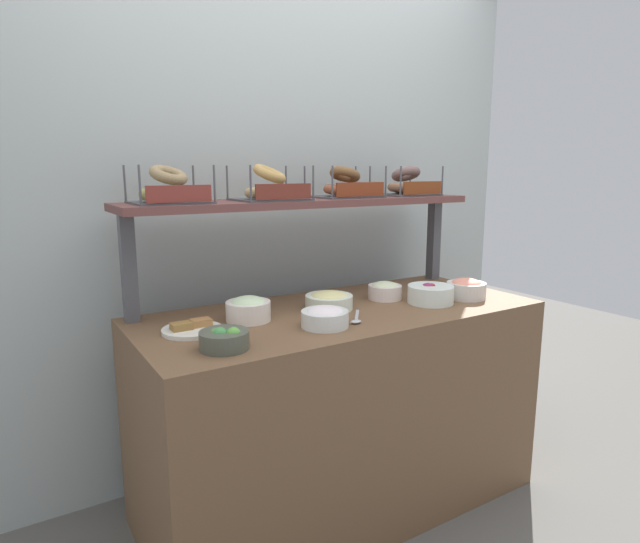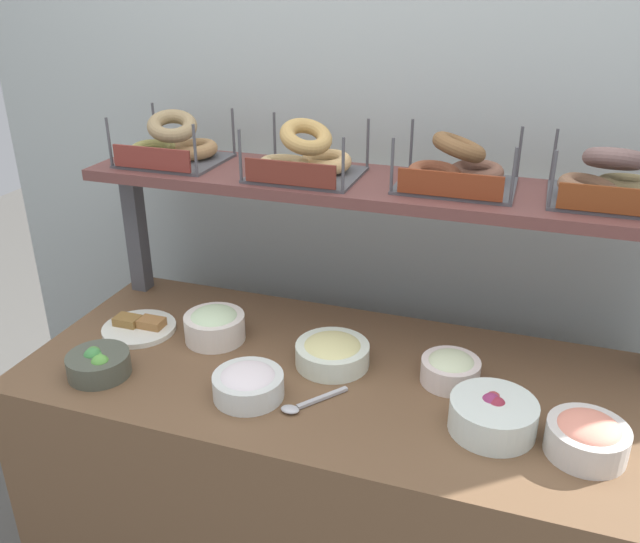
% 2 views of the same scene
% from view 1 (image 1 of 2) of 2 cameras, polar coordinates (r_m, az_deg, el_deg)
% --- Properties ---
extents(ground_plane, '(8.00, 8.00, 0.00)m').
position_cam_1_polar(ground_plane, '(2.50, 2.12, -23.26)').
color(ground_plane, '#595651').
extents(back_wall, '(2.83, 0.06, 2.40)m').
position_cam_1_polar(back_wall, '(2.55, -4.64, 6.25)').
color(back_wall, '#A9B3B1').
rests_on(back_wall, ground_plane).
extents(deli_counter, '(1.63, 0.70, 0.85)m').
position_cam_1_polar(deli_counter, '(2.29, 2.20, -14.43)').
color(deli_counter, brown).
rests_on(deli_counter, ground_plane).
extents(shelf_riser_left, '(0.05, 0.05, 0.40)m').
position_cam_1_polar(shelf_riser_left, '(2.06, -19.81, 0.31)').
color(shelf_riser_left, '#4C4C51').
rests_on(shelf_riser_left, deli_counter).
extents(shelf_riser_right, '(0.05, 0.05, 0.40)m').
position_cam_1_polar(shelf_riser_right, '(2.78, 12.09, 3.31)').
color(shelf_riser_right, '#4C4C51').
rests_on(shelf_riser_right, deli_counter).
extents(upper_shelf, '(1.59, 0.32, 0.03)m').
position_cam_1_polar(upper_shelf, '(2.31, -1.44, 7.40)').
color(upper_shelf, brown).
rests_on(upper_shelf, shelf_riser_left).
extents(bowl_cream_cheese, '(0.17, 0.17, 0.07)m').
position_cam_1_polar(bowl_cream_cheese, '(1.91, 0.53, -4.87)').
color(bowl_cream_cheese, silver).
rests_on(bowl_cream_cheese, deli_counter).
extents(bowl_potato_salad, '(0.15, 0.15, 0.08)m').
position_cam_1_polar(bowl_potato_salad, '(2.33, 6.96, -2.01)').
color(bowl_potato_salad, white).
rests_on(bowl_potato_salad, deli_counter).
extents(bowl_lox_spread, '(0.17, 0.17, 0.09)m').
position_cam_1_polar(bowl_lox_spread, '(2.41, 15.39, -1.75)').
color(bowl_lox_spread, silver).
rests_on(bowl_lox_spread, deli_counter).
extents(bowl_scallion_spread, '(0.17, 0.17, 0.09)m').
position_cam_1_polar(bowl_scallion_spread, '(2.00, -7.70, -3.97)').
color(bowl_scallion_spread, white).
rests_on(bowl_scallion_spread, deli_counter).
extents(bowl_beet_salad, '(0.19, 0.19, 0.09)m').
position_cam_1_polar(bowl_beet_salad, '(2.29, 11.74, -2.36)').
color(bowl_beet_salad, white).
rests_on(bowl_beet_salad, deli_counter).
extents(bowl_egg_salad, '(0.19, 0.19, 0.07)m').
position_cam_1_polar(bowl_egg_salad, '(2.15, 0.96, -3.11)').
color(bowl_egg_salad, white).
rests_on(bowl_egg_salad, deli_counter).
extents(bowl_veggie_mix, '(0.16, 0.16, 0.07)m').
position_cam_1_polar(bowl_veggie_mix, '(1.70, -10.22, -7.13)').
color(bowl_veggie_mix, '#4D5244').
rests_on(bowl_veggie_mix, deli_counter).
extents(serving_plate_white, '(0.21, 0.21, 0.04)m').
position_cam_1_polar(serving_plate_white, '(1.90, -13.56, -5.99)').
color(serving_plate_white, white).
rests_on(serving_plate_white, deli_counter).
extents(serving_spoon_near_plate, '(0.13, 0.15, 0.01)m').
position_cam_1_polar(serving_spoon_near_plate, '(1.99, 3.92, -5.08)').
color(serving_spoon_near_plate, '#B7B7BC').
rests_on(serving_spoon_near_plate, deli_counter).
extents(bagel_basket_everything, '(0.29, 0.26, 0.15)m').
position_cam_1_polar(bagel_basket_everything, '(2.06, -15.86, 8.32)').
color(bagel_basket_everything, '#4C4C51').
rests_on(bagel_basket_everything, upper_shelf).
extents(bagel_basket_sesame, '(0.28, 0.24, 0.15)m').
position_cam_1_polar(bagel_basket_sesame, '(2.20, -5.40, 8.83)').
color(bagel_basket_sesame, '#4C4C51').
rests_on(bagel_basket_sesame, upper_shelf).
extents(bagel_basket_cinnamon_raisin, '(0.30, 0.26, 0.14)m').
position_cam_1_polar(bagel_basket_cinnamon_raisin, '(2.43, 2.68, 9.01)').
color(bagel_basket_cinnamon_raisin, '#4C4C51').
rests_on(bagel_basket_cinnamon_raisin, upper_shelf).
extents(bagel_basket_poppy, '(0.27, 0.25, 0.15)m').
position_cam_1_polar(bagel_basket_poppy, '(2.64, 9.16, 9.07)').
color(bagel_basket_poppy, '#4C4C51').
rests_on(bagel_basket_poppy, upper_shelf).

